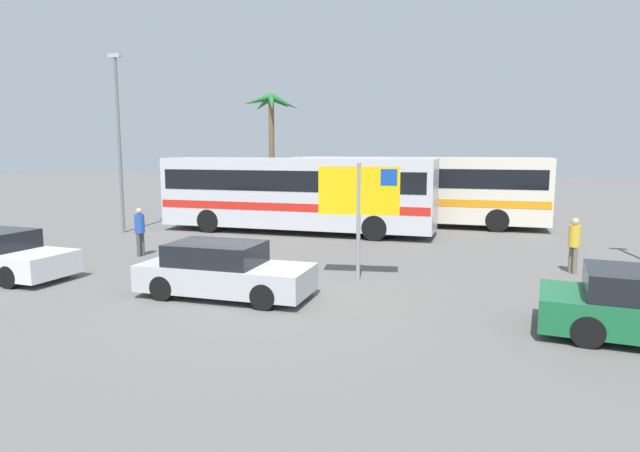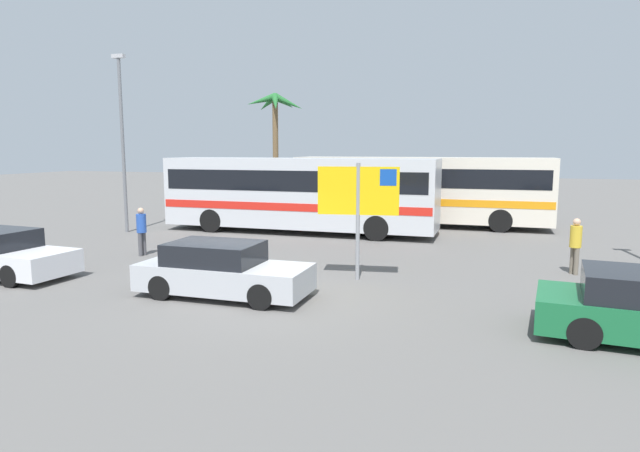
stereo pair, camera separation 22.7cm
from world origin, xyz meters
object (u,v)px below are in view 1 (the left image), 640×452
object	(u,v)px
bus_front_coach	(297,191)
bus_rear_coach	(417,187)
pedestrian_by_bus	(140,228)
car_silver	(223,271)
pedestrian_near_sign	(574,241)
ferry_sign	(361,195)

from	to	relation	value
bus_front_coach	bus_rear_coach	xyz separation A→B (m)	(4.63, 3.79, 0.00)
bus_front_coach	pedestrian_by_bus	distance (m)	7.28
bus_rear_coach	bus_front_coach	bearing A→B (deg)	-140.66
bus_rear_coach	car_silver	bearing A→B (deg)	-101.76
pedestrian_near_sign	ferry_sign	bearing A→B (deg)	174.61
bus_front_coach	pedestrian_near_sign	xyz separation A→B (m)	(10.22, -4.99, -0.84)
bus_rear_coach	car_silver	size ratio (longest dim) A/B	2.79
bus_rear_coach	ferry_sign	size ratio (longest dim) A/B	3.65
car_silver	pedestrian_by_bus	distance (m)	6.23
car_silver	ferry_sign	bearing A→B (deg)	43.91
pedestrian_near_sign	car_silver	bearing A→B (deg)	-177.88
car_silver	pedestrian_by_bus	world-z (taller)	pedestrian_by_bus
bus_rear_coach	pedestrian_by_bus	xyz separation A→B (m)	(-7.89, -10.24, -0.83)
car_silver	pedestrian_near_sign	xyz separation A→B (m)	(8.50, 5.19, 0.31)
pedestrian_by_bus	ferry_sign	bearing A→B (deg)	0.41
bus_front_coach	pedestrian_near_sign	distance (m)	11.40
car_silver	pedestrian_by_bus	bearing A→B (deg)	143.39
bus_front_coach	pedestrian_by_bus	bearing A→B (deg)	-116.85
bus_front_coach	ferry_sign	bearing A→B (deg)	-59.11
car_silver	bus_front_coach	bearing A→B (deg)	99.80
bus_rear_coach	pedestrian_near_sign	bearing A→B (deg)	-57.52
bus_rear_coach	pedestrian_near_sign	size ratio (longest dim) A/B	7.22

